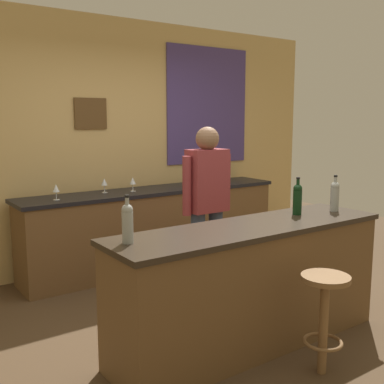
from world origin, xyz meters
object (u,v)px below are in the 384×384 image
at_px(wine_bottle_a, 127,222).
at_px(wine_glass_a, 56,189).
at_px(wine_glass_c, 133,181).
at_px(wine_bottle_c, 335,195).
at_px(bartender, 207,203).
at_px(coffee_mug, 226,177).
at_px(wine_glass_b, 104,182).
at_px(bar_stool, 324,308).
at_px(wine_bottle_b, 297,198).

relative_size(wine_bottle_a, wine_glass_a, 1.97).
distance_m(wine_glass_a, wine_glass_c, 0.87).
height_order(wine_glass_a, wine_glass_c, same).
distance_m(wine_bottle_c, wine_glass_c, 2.20).
distance_m(bartender, wine_glass_c, 1.21).
bearing_deg(coffee_mug, wine_glass_b, 179.27).
xyz_separation_m(bar_stool, wine_bottle_a, (-1.09, 0.67, 0.60)).
relative_size(bar_stool, wine_bottle_c, 2.22).
relative_size(wine_bottle_b, wine_glass_c, 1.97).
bearing_deg(bartender, wine_bottle_a, -147.46).
xyz_separation_m(bar_stool, wine_bottle_c, (0.81, 0.58, 0.60)).
bearing_deg(coffee_mug, wine_glass_c, -176.99).
distance_m(wine_glass_c, coffee_mug, 1.38).
bearing_deg(coffee_mug, wine_bottle_b, -114.44).
bearing_deg(wine_bottle_a, coffee_mug, 39.61).
relative_size(wine_glass_a, coffee_mug, 1.24).
bearing_deg(wine_glass_c, coffee_mug, 3.01).
xyz_separation_m(bar_stool, wine_bottle_b, (0.45, 0.67, 0.60)).
height_order(wine_bottle_c, wine_glass_a, wine_bottle_c).
bearing_deg(wine_glass_c, wine_bottle_a, -118.92).
height_order(bar_stool, wine_glass_c, wine_glass_c).
bearing_deg(wine_bottle_c, wine_glass_b, 117.25).
bearing_deg(wine_bottle_b, wine_glass_a, 124.61).
bearing_deg(wine_glass_b, wine_bottle_c, -62.75).
bearing_deg(wine_bottle_c, wine_bottle_b, 167.17).
distance_m(bar_stool, wine_glass_c, 2.69).
bearing_deg(bar_stool, bartender, 85.54).
xyz_separation_m(wine_bottle_b, wine_glass_c, (-0.45, 1.97, -0.05)).
distance_m(wine_bottle_a, wine_bottle_b, 1.53).
height_order(bar_stool, wine_bottle_b, wine_bottle_b).
height_order(wine_bottle_b, wine_glass_a, wine_bottle_b).
relative_size(wine_bottle_b, coffee_mug, 2.45).
xyz_separation_m(wine_bottle_c, wine_glass_a, (-1.68, 2.00, -0.05)).
bearing_deg(wine_bottle_b, bar_stool, -123.79).
xyz_separation_m(bar_stool, wine_glass_b, (-0.30, 2.73, 0.55)).
bearing_deg(bartender, wine_bottle_c, -50.75).
relative_size(wine_bottle_b, wine_bottle_c, 1.00).
bearing_deg(wine_bottle_b, coffee_mug, 65.56).
relative_size(bar_stool, wine_glass_c, 4.39).
distance_m(bar_stool, wine_bottle_c, 1.16).
xyz_separation_m(wine_glass_b, coffee_mug, (1.67, -0.02, -0.06)).
bearing_deg(wine_glass_b, bartender, -72.47).
bearing_deg(bar_stool, wine_glass_a, 108.74).
bearing_deg(wine_glass_a, bartender, -49.22).
relative_size(wine_bottle_c, wine_glass_c, 1.97).
distance_m(wine_bottle_c, wine_glass_b, 2.41).
bearing_deg(wine_bottle_a, wine_glass_a, 83.68).
xyz_separation_m(wine_bottle_a, coffee_mug, (2.46, 2.04, -0.11)).
distance_m(bartender, wine_bottle_a, 1.43).
distance_m(wine_glass_b, coffee_mug, 1.67).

